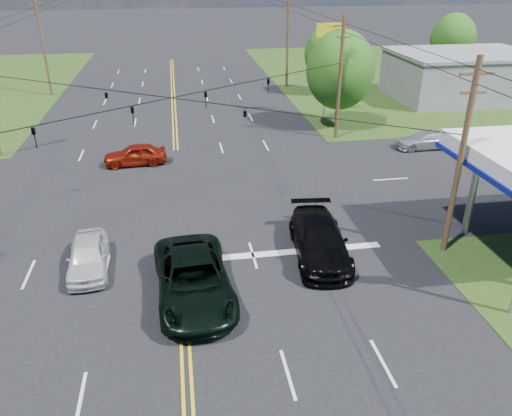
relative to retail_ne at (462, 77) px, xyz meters
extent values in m
plane|color=black|center=(-30.00, -20.00, -2.20)|extent=(280.00, 280.00, 0.00)
cube|color=#1F3A12|center=(5.00, 12.00, -2.20)|extent=(46.00, 48.00, 0.03)
cube|color=silver|center=(-25.00, -28.00, -2.20)|extent=(10.00, 0.50, 0.02)
cube|color=slate|center=(0.00, 0.00, 0.00)|extent=(14.00, 10.00, 4.40)
cylinder|color=#A5A5AA|center=(-15.00, -27.50, 0.12)|extent=(0.36, 0.36, 4.65)
cylinder|color=#40311B|center=(-17.00, -29.00, 2.55)|extent=(0.28, 0.28, 9.50)
cube|color=#40311B|center=(-17.00, -29.00, 6.50)|extent=(1.60, 0.12, 0.12)
cube|color=#40311B|center=(-17.00, -29.00, 5.70)|extent=(1.20, 0.10, 0.10)
cylinder|color=#40311B|center=(-17.00, -11.00, 2.55)|extent=(0.28, 0.28, 9.50)
cube|color=#40311B|center=(-17.00, -11.00, 6.50)|extent=(1.60, 0.12, 0.12)
cube|color=#40311B|center=(-17.00, -11.00, 5.70)|extent=(1.20, 0.10, 0.10)
cylinder|color=#40311B|center=(-43.00, 8.00, 2.80)|extent=(0.28, 0.28, 10.00)
cube|color=#40311B|center=(-43.00, 8.00, 7.00)|extent=(1.60, 0.12, 0.12)
cube|color=#40311B|center=(-43.00, 8.00, 6.20)|extent=(1.20, 0.10, 0.10)
cylinder|color=#40311B|center=(-17.00, 8.00, 2.80)|extent=(0.28, 0.28, 10.00)
cube|color=#40311B|center=(-17.00, 8.00, 7.00)|extent=(1.60, 0.12, 0.12)
cube|color=#40311B|center=(-17.00, 8.00, 6.20)|extent=(1.20, 0.10, 0.10)
imported|color=black|center=(-36.50, -24.50, 3.22)|extent=(0.17, 0.21, 1.05)
imported|color=black|center=(-32.08, -21.44, 3.22)|extent=(0.17, 0.21, 1.05)
imported|color=black|center=(-27.92, -18.56, 3.22)|extent=(0.17, 0.21, 1.05)
imported|color=black|center=(-23.50, -15.50, 3.22)|extent=(0.17, 0.21, 1.05)
imported|color=black|center=(-33.90, -17.30, 3.50)|extent=(1.24, 0.26, 0.50)
imported|color=black|center=(-26.10, -22.70, 3.50)|extent=(1.24, 0.26, 0.50)
cylinder|color=black|center=(-17.00, -22.00, 6.70)|extent=(0.04, 100.00, 0.04)
cylinder|color=black|center=(-17.00, -22.00, 6.10)|extent=(0.04, 100.00, 0.04)
cylinder|color=#40311B|center=(-16.00, -8.00, -0.55)|extent=(0.36, 0.36, 3.30)
ellipsoid|color=#1C4D14|center=(-16.00, -8.00, 2.67)|extent=(5.70, 5.70, 6.60)
cylinder|color=#40311B|center=(-13.50, 4.00, -0.77)|extent=(0.36, 0.36, 2.86)
ellipsoid|color=#1C4D14|center=(-13.50, 4.00, 2.03)|extent=(4.94, 4.94, 5.72)
cylinder|color=#40311B|center=(4.00, 10.00, -0.66)|extent=(0.36, 0.36, 3.08)
ellipsoid|color=#1C4D14|center=(4.00, 10.00, 2.35)|extent=(5.32, 5.32, 6.16)
imported|color=black|center=(-29.50, -30.95, -1.27)|extent=(3.50, 6.87, 1.86)
imported|color=black|center=(-23.31, -28.50, -1.32)|extent=(3.05, 6.28, 1.76)
imported|color=silver|center=(-34.24, -28.00, -1.46)|extent=(2.04, 4.46, 1.48)
imported|color=maroon|center=(-32.84, -14.50, -1.46)|extent=(4.44, 1.98, 1.48)
imported|color=silver|center=(-10.99, -14.50, -1.55)|extent=(4.52, 1.89, 1.31)
cylinder|color=#A5A5AA|center=(-16.15, -4.56, 1.93)|extent=(0.20, 0.20, 8.27)
cube|color=yellow|center=(-16.15, -4.56, 5.47)|extent=(2.28, 0.29, 1.14)
camera|label=1|loc=(-29.67, -48.71, 10.76)|focal=35.00mm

